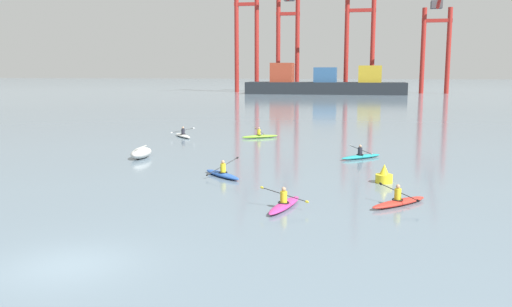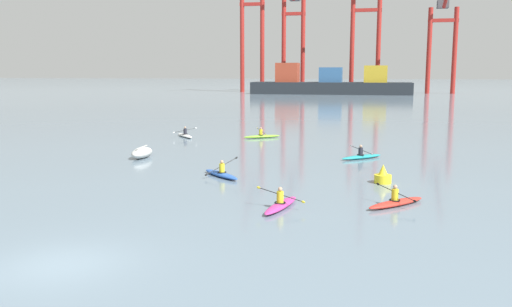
% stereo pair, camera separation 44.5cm
% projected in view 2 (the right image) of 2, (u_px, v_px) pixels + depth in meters
% --- Properties ---
extents(ground_plane, '(800.00, 800.00, 0.00)m').
position_uv_depth(ground_plane, '(61.00, 265.00, 16.53)').
color(ground_plane, slate).
extents(container_barge, '(40.46, 8.33, 7.94)m').
position_uv_depth(container_barge, '(330.00, 84.00, 138.58)').
color(container_barge, '#1E2328').
rests_on(container_barge, ground).
extents(gantry_crane_west, '(6.89, 16.67, 35.86)m').
position_uv_depth(gantry_crane_west, '(252.00, 25.00, 148.87)').
color(gantry_crane_west, maroon).
rests_on(gantry_crane_west, ground).
extents(gantry_crane_west_mid, '(6.59, 14.78, 35.00)m').
position_uv_depth(gantry_crane_west_mid, '(293.00, 30.00, 150.03)').
color(gantry_crane_west_mid, maroon).
rests_on(gantry_crane_west_mid, ground).
extents(gantry_crane_east_mid, '(8.05, 17.75, 38.20)m').
position_uv_depth(gantry_crane_east_mid, '(366.00, 25.00, 142.44)').
color(gantry_crane_east_mid, maroon).
rests_on(gantry_crane_east_mid, ground).
extents(gantry_crane_east, '(7.58, 19.60, 30.83)m').
position_uv_depth(gantry_crane_east, '(443.00, 33.00, 139.30)').
color(gantry_crane_east, maroon).
rests_on(gantry_crane_east, ground).
extents(capsized_dinghy, '(1.17, 2.63, 0.76)m').
position_uv_depth(capsized_dinghy, '(142.00, 153.00, 36.86)').
color(capsized_dinghy, beige).
rests_on(capsized_dinghy, ground).
extents(channel_buoy, '(0.90, 0.90, 1.00)m').
position_uv_depth(channel_buoy, '(383.00, 176.00, 28.51)').
color(channel_buoy, yellow).
rests_on(channel_buoy, ground).
extents(kayak_white, '(2.55, 3.06, 0.95)m').
position_uv_depth(kayak_white, '(185.00, 135.00, 48.52)').
color(kayak_white, silver).
rests_on(kayak_white, ground).
extents(kayak_lime, '(3.19, 2.33, 0.95)m').
position_uv_depth(kayak_lime, '(262.00, 136.00, 47.83)').
color(kayak_lime, '#7ABC2D').
rests_on(kayak_lime, ground).
extents(kayak_teal, '(2.91, 2.74, 0.95)m').
position_uv_depth(kayak_teal, '(361.00, 156.00, 36.46)').
color(kayak_teal, teal).
rests_on(kayak_teal, ground).
extents(kayak_magenta, '(2.21, 3.45, 0.95)m').
position_uv_depth(kayak_magenta, '(281.00, 204.00, 23.30)').
color(kayak_magenta, '#C13384').
rests_on(kayak_magenta, ground).
extents(kayak_blue, '(2.83, 2.83, 1.08)m').
position_uv_depth(kayak_blue, '(221.00, 174.00, 30.26)').
color(kayak_blue, '#2856B2').
rests_on(kayak_blue, ground).
extents(kayak_red, '(2.77, 2.89, 0.95)m').
position_uv_depth(kayak_red, '(396.00, 202.00, 23.73)').
color(kayak_red, red).
rests_on(kayak_red, ground).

